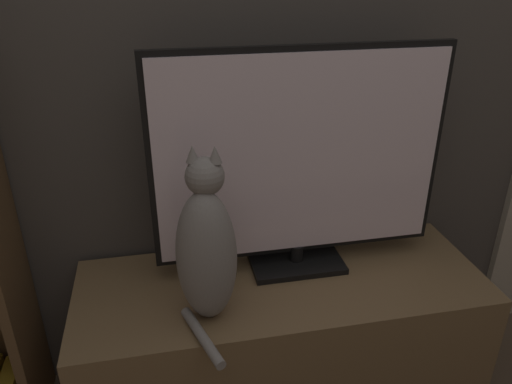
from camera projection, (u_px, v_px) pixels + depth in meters
wall_back at (265, 10)px, 1.51m from camera, size 4.80×0.05×2.60m
tv_stand at (281, 342)px, 1.71m from camera, size 1.31×0.49×0.51m
tv at (300, 163)px, 1.52m from camera, size 0.92×0.18×0.72m
cat at (207, 250)px, 1.36m from camera, size 0.20×0.32×0.51m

